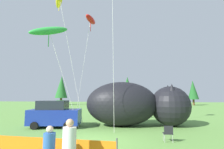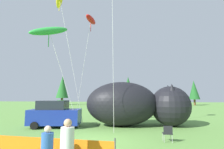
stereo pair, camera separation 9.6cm
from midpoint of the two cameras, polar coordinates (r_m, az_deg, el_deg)
The scene contains 11 objects.
ground_plane at distance 10.10m, azimuth -6.56°, elevation -20.93°, with size 120.00×120.00×0.00m, color #609342.
parked_car at distance 14.72m, azimuth -18.03°, elevation -12.24°, with size 4.05×2.37×2.07m.
folding_chair at distance 10.21m, azimuth 17.98°, elevation -17.53°, with size 0.49×0.49×0.87m.
inflatable_cat at distance 14.66m, azimuth 7.85°, elevation -9.97°, with size 8.66×4.22×3.58m.
spectator_in_black_shirt at distance 5.52m, azimuth -13.93°, elevation -22.25°, with size 0.39×0.39×1.79m.
kite_green_fish at distance 15.03m, azimuth -19.68°, elevation 13.18°, with size 3.88×2.43×8.27m.
kite_red_lizard at distance 19.53m, azimuth -6.80°, elevation 17.24°, with size 1.92×2.12×10.86m.
horizon_tree_east at distance 40.13m, azimuth 3.69°, elevation -5.63°, with size 2.28×2.28×5.44m.
horizon_tree_west at distance 49.00m, azimuth -15.85°, elevation -3.96°, with size 3.24×3.24×7.74m.
horizon_tree_mid at distance 39.98m, azimuth 5.37°, elevation -4.46°, with size 2.83×2.83×6.75m.
horizon_tree_northeast at distance 49.78m, azimuth 25.26°, elevation -4.59°, with size 2.66×2.66×6.35m.
Camera 2 is at (2.33, -9.52, 2.45)m, focal length 28.00 mm.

